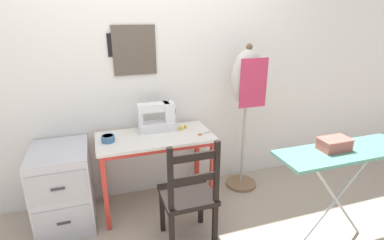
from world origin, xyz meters
The scene contains 13 objects.
ground_plane centered at (0.00, 0.00, 0.00)m, with size 14.00×14.00×0.00m, color tan.
wall_back centered at (0.00, 0.57, 1.28)m, with size 10.00×0.07×2.55m.
sewing_table centered at (0.00, 0.24, 0.62)m, with size 1.02×0.50×0.72m.
sewing_machine centered at (0.06, 0.38, 0.84)m, with size 0.34×0.15×0.29m.
fabric_bowl centered at (-0.40, 0.25, 0.75)m, with size 0.11×0.11×0.06m.
scissors centered at (0.42, 0.16, 0.72)m, with size 0.13×0.07×0.01m.
thread_spool_near_machine centered at (0.25, 0.32, 0.73)m, with size 0.04×0.04×0.04m.
thread_spool_mid_table centered at (0.31, 0.34, 0.73)m, with size 0.04×0.04×0.03m.
wooden_chair centered at (0.13, -0.31, 0.43)m, with size 0.40×0.38×0.91m.
filing_cabinet centered at (-0.80, 0.26, 0.35)m, with size 0.46×0.57×0.70m.
dress_form centered at (0.92, 0.32, 1.08)m, with size 0.32×0.32×1.48m.
ironing_board centered at (1.21, -0.67, 0.76)m, with size 1.04×0.33×0.82m.
storage_box centered at (1.13, -0.64, 0.86)m, with size 0.22×0.14×0.09m.
Camera 1 is at (-0.46, -2.18, 1.74)m, focal length 28.00 mm.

